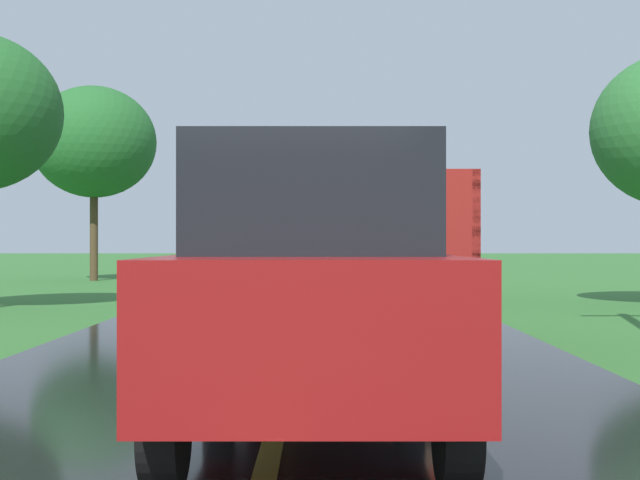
% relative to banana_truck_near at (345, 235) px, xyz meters
% --- Properties ---
extents(banana_truck_near, '(2.38, 5.82, 2.80)m').
position_rel_banana_truck_near_xyz_m(banana_truck_near, '(0.00, 0.00, 0.00)').
color(banana_truck_near, '#2D2D30').
rests_on(banana_truck_near, road_surface).
extents(banana_truck_far, '(2.38, 5.81, 2.80)m').
position_rel_banana_truck_near_xyz_m(banana_truck_far, '(0.10, 9.80, -0.01)').
color(banana_truck_far, '#2D2D30').
rests_on(banana_truck_far, road_surface).
extents(roadside_tree_far_left, '(4.32, 4.32, 6.79)m').
position_rel_banana_truck_near_xyz_m(roadside_tree_far_left, '(-8.29, 18.60, 3.36)').
color(roadside_tree_far_left, '#4C3823').
rests_on(roadside_tree_far_left, ground).
extents(following_car, '(1.74, 4.10, 1.92)m').
position_rel_banana_truck_near_xyz_m(following_car, '(-0.44, -6.46, -0.40)').
color(following_car, maroon).
rests_on(following_car, road_surface).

